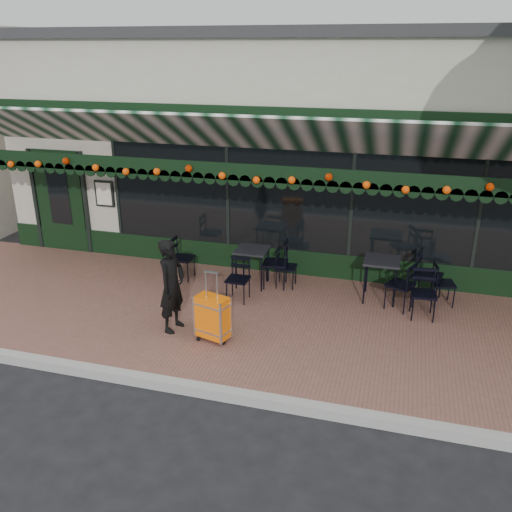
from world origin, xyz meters
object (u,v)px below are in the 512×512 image
(chair_a_left, at_px, (400,285))
(chair_a_extra, at_px, (443,284))
(cafe_table_b, at_px, (252,253))
(chair_a_front, at_px, (424,294))
(chair_solo, at_px, (182,259))
(cafe_table_a, at_px, (382,264))
(woman, at_px, (172,286))
(chair_b_right, at_px, (286,267))
(chair_b_left, at_px, (275,263))
(chair_a_right, at_px, (429,276))
(suitcase, at_px, (213,318))
(chair_b_front, at_px, (238,280))

(chair_a_left, relative_size, chair_a_extra, 1.12)
(cafe_table_b, relative_size, chair_a_left, 0.85)
(chair_a_front, distance_m, chair_solo, 4.47)
(cafe_table_a, bearing_deg, chair_a_extra, 4.93)
(woman, bearing_deg, cafe_table_b, -11.80)
(chair_a_front, xyz_separation_m, chair_b_right, (-2.44, 0.61, -0.04))
(cafe_table_b, bearing_deg, chair_b_right, 9.79)
(woman, relative_size, chair_b_left, 1.65)
(chair_b_right, bearing_deg, chair_b_left, 102.13)
(chair_a_right, relative_size, chair_b_right, 1.21)
(woman, bearing_deg, cafe_table_a, -48.68)
(chair_a_left, height_order, chair_b_left, chair_b_left)
(chair_b_left, bearing_deg, cafe_table_b, -88.55)
(chair_a_left, bearing_deg, cafe_table_b, -72.65)
(cafe_table_b, bearing_deg, chair_a_right, 3.57)
(cafe_table_b, height_order, chair_a_extra, chair_a_extra)
(suitcase, distance_m, chair_a_left, 3.29)
(chair_a_extra, xyz_separation_m, chair_b_left, (-2.98, -0.04, 0.07))
(chair_a_left, height_order, chair_solo, chair_a_left)
(woman, bearing_deg, chair_a_extra, -54.86)
(cafe_table_b, relative_size, chair_a_right, 0.79)
(cafe_table_a, bearing_deg, chair_solo, -178.84)
(chair_a_extra, xyz_separation_m, chair_b_front, (-3.47, -0.81, 0.01))
(chair_b_front, bearing_deg, chair_a_right, 16.34)
(chair_a_front, xyz_separation_m, chair_b_left, (-2.64, 0.56, 0.04))
(chair_a_front, bearing_deg, woman, -164.11)
(chair_b_left, bearing_deg, woman, -36.08)
(cafe_table_b, distance_m, chair_b_front, 0.76)
(suitcase, height_order, chair_a_extra, suitcase)
(woman, relative_size, chair_a_right, 1.65)
(chair_a_left, relative_size, chair_b_right, 1.13)
(chair_a_extra, height_order, chair_b_front, chair_b_front)
(chair_a_right, distance_m, chair_solo, 4.54)
(cafe_table_a, height_order, chair_a_extra, chair_a_extra)
(chair_a_extra, xyz_separation_m, chair_b_right, (-2.78, 0.01, -0.00))
(cafe_table_b, bearing_deg, cafe_table_a, 0.25)
(chair_a_left, distance_m, chair_a_extra, 0.81)
(chair_a_front, bearing_deg, chair_a_left, 142.44)
(chair_b_right, bearing_deg, chair_a_front, -105.67)
(cafe_table_a, height_order, chair_solo, chair_solo)
(woman, distance_m, chair_a_right, 4.46)
(woman, distance_m, cafe_table_a, 3.66)
(cafe_table_a, distance_m, cafe_table_b, 2.35)
(suitcase, height_order, chair_b_right, suitcase)
(suitcase, height_order, cafe_table_b, suitcase)
(chair_b_right, relative_size, chair_b_front, 0.97)
(cafe_table_b, distance_m, chair_b_left, 0.47)
(chair_solo, bearing_deg, woman, -161.13)
(cafe_table_b, bearing_deg, chair_a_left, -5.55)
(chair_a_front, xyz_separation_m, chair_solo, (-4.44, 0.44, -0.01))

